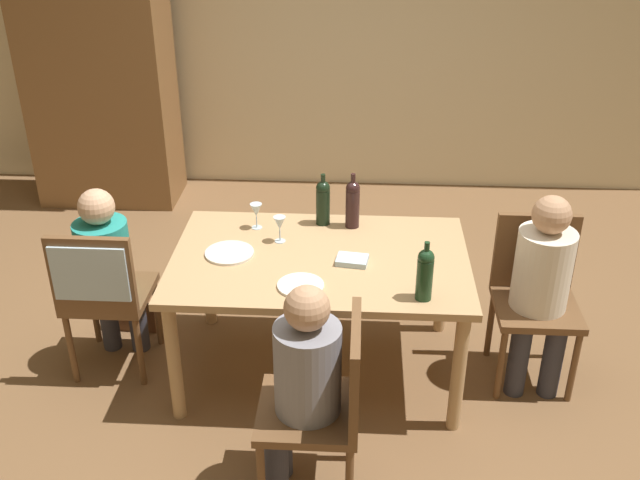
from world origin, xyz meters
name	(u,v)px	position (x,y,z in m)	size (l,w,h in m)	color
ground_plane	(320,368)	(0.00, 0.00, 0.00)	(10.00, 10.00, 0.00)	brown
rear_room_partition	(340,26)	(0.00, 2.70, 1.35)	(6.40, 0.12, 2.70)	beige
armoire_cabinet	(98,69)	(-1.88, 2.25, 1.10)	(1.18, 0.62, 2.18)	brown
dining_table	(320,271)	(0.00, 0.00, 0.65)	(1.56, 1.01, 0.74)	tan
chair_near	(328,399)	(0.09, -0.88, 0.53)	(0.44, 0.44, 0.92)	brown
chair_right_end	(535,288)	(1.16, 0.09, 0.53)	(0.44, 0.44, 0.92)	brown
chair_left_end	(100,285)	(-1.16, -0.12, 0.59)	(0.44, 0.46, 0.92)	brown
person_woman_host	(302,379)	(-0.03, -0.88, 0.64)	(0.33, 0.29, 1.09)	#33333D
person_man_bearded	(542,281)	(1.16, -0.03, 0.65)	(0.30, 0.34, 1.12)	#33333D
person_man_guest	(107,264)	(-1.16, 0.03, 0.64)	(0.29, 0.33, 1.09)	#33333D
wine_bottle_tall_green	(353,203)	(0.16, 0.36, 0.88)	(0.08, 0.08, 0.32)	black
wine_bottle_dark_red	(425,273)	(0.52, -0.37, 0.88)	(0.08, 0.08, 0.30)	#19381E
wine_bottle_short_olive	(323,201)	(-0.01, 0.39, 0.88)	(0.08, 0.08, 0.30)	black
wine_glass_near_left	(256,211)	(-0.38, 0.31, 0.84)	(0.07, 0.07, 0.15)	silver
wine_glass_centre	(280,224)	(-0.23, 0.16, 0.84)	(0.07, 0.07, 0.15)	silver
dinner_plate_host	(230,253)	(-0.48, 0.00, 0.74)	(0.26, 0.26, 0.01)	silver
dinner_plate_guest_left	(301,285)	(-0.08, -0.30, 0.74)	(0.23, 0.23, 0.01)	white
folded_napkin	(352,260)	(0.17, -0.05, 0.75)	(0.16, 0.12, 0.03)	#ADC6D6
handbag	(136,312)	(-1.16, 0.35, 0.11)	(0.28, 0.12, 0.22)	brown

